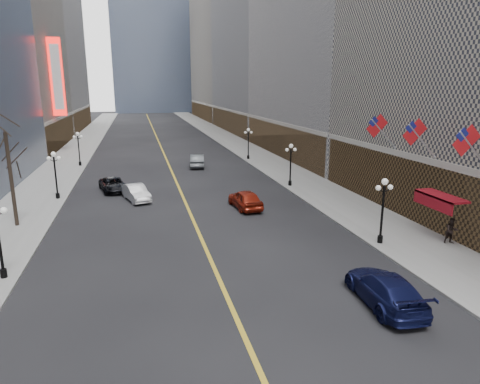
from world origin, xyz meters
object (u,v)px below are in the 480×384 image
streetlamp_west_3 (78,145)px  car_sb_mid (245,199)px  streetlamp_east_1 (383,204)px  car_sb_near (385,289)px  streetlamp_east_3 (248,140)px  streetlamp_west_2 (55,170)px  streetlamp_east_2 (291,160)px  car_nb_mid (136,193)px  car_sb_far (197,161)px  car_nb_far (113,185)px

streetlamp_west_3 → car_sb_mid: (16.80, -25.02, -2.06)m
streetlamp_east_1 → car_sb_near: size_ratio=0.80×
streetlamp_east_3 → streetlamp_west_2: size_ratio=1.00×
streetlamp_east_1 → car_sb_near: streetlamp_east_1 is taller
streetlamp_east_1 → streetlamp_east_3: size_ratio=1.00×
streetlamp_east_2 → car_sb_near: 25.91m
car_nb_mid → car_sb_near: (11.95, -23.45, 0.06)m
car_sb_far → streetlamp_west_2: bearing=50.4°
streetlamp_west_3 → car_nb_mid: size_ratio=0.98×
streetlamp_east_3 → streetlamp_west_2: bearing=-142.7°
streetlamp_east_3 → streetlamp_west_2: 29.68m
car_sb_near → car_sb_mid: bearing=-78.3°
streetlamp_east_2 → car_nb_mid: 16.51m
streetlamp_east_2 → car_sb_mid: 9.99m
streetlamp_west_2 → car_sb_near: 32.03m
car_nb_mid → car_sb_far: car_sb_far is taller
car_nb_far → car_sb_mid: 15.02m
streetlamp_west_3 → car_sb_near: size_ratio=0.80×
streetlamp_west_3 → car_sb_near: bearing=-66.1°
streetlamp_west_2 → streetlamp_east_2: bearing=0.0°
car_nb_far → car_sb_mid: (11.76, -9.35, 0.14)m
streetlamp_west_2 → streetlamp_east_1: bearing=-37.3°
car_sb_near → car_sb_far: car_sb_far is taller
car_sb_mid → car_sb_far: car_sb_far is taller
streetlamp_east_1 → streetlamp_east_3: (0.00, 36.00, 0.00)m
streetlamp_east_1 → streetlamp_west_3: size_ratio=1.00×
car_nb_mid → car_nb_far: size_ratio=0.92×
streetlamp_east_2 → car_sb_mid: size_ratio=0.91×
streetlamp_west_2 → car_sb_mid: (16.80, -7.02, -2.06)m
car_sb_far → car_sb_near: bearing=103.8°
streetlamp_east_1 → car_nb_mid: size_ratio=0.98×
streetlamp_east_1 → streetlamp_east_2: size_ratio=1.00×
streetlamp_east_3 → car_sb_far: streetlamp_east_3 is taller
streetlamp_east_2 → car_nb_far: streetlamp_east_2 is taller
streetlamp_east_1 → car_sb_far: bearing=104.3°
car_sb_mid → streetlamp_east_1: bearing=116.4°
streetlamp_east_2 → streetlamp_west_3: size_ratio=1.00×
car_nb_far → car_sb_near: car_sb_near is taller
streetlamp_east_1 → streetlamp_west_2: 29.68m
streetlamp_east_3 → car_sb_near: size_ratio=0.80×
car_sb_near → streetlamp_east_3: bearing=-91.7°
car_nb_mid → car_nb_far: 4.92m
streetlamp_east_1 → car_sb_far: 33.10m
streetlamp_east_1 → car_nb_far: streetlamp_east_1 is taller
streetlamp_east_2 → streetlamp_west_3: 29.68m
car_nb_far → car_nb_mid: bearing=-74.8°
streetlamp_west_2 → car_sb_mid: 18.32m
streetlamp_east_2 → car_sb_far: (-8.16, 14.01, -2.05)m
car_nb_mid → car_sb_far: bearing=46.6°
car_nb_mid → streetlamp_east_1: bearing=-61.1°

